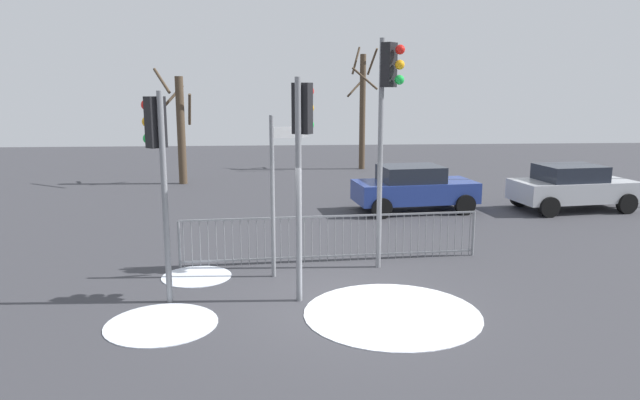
# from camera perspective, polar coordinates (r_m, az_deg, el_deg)

# --- Properties ---
(ground_plane) EXTENTS (60.00, 60.00, 0.00)m
(ground_plane) POSITION_cam_1_polar(r_m,az_deg,el_deg) (10.98, 2.41, -9.91)
(ground_plane) COLOR #38383D
(traffic_light_rear_left) EXTENTS (0.47, 0.47, 3.85)m
(traffic_light_rear_left) POSITION_cam_1_polar(r_m,az_deg,el_deg) (10.81, -15.57, 4.78)
(traffic_light_rear_left) COLOR slate
(traffic_light_rear_left) RESTS_ON ground
(traffic_light_foreground_left) EXTENTS (0.48, 0.45, 4.91)m
(traffic_light_foreground_left) POSITION_cam_1_polar(r_m,az_deg,el_deg) (12.41, 6.55, 9.39)
(traffic_light_foreground_left) COLOR slate
(traffic_light_foreground_left) RESTS_ON ground
(traffic_light_foreground_right) EXTENTS (0.42, 0.52, 4.09)m
(traffic_light_foreground_right) POSITION_cam_1_polar(r_m,az_deg,el_deg) (10.51, -1.76, 5.97)
(traffic_light_foreground_right) COLOR slate
(traffic_light_foreground_right) RESTS_ON ground
(direction_sign_post) EXTENTS (0.78, 0.19, 3.36)m
(direction_sign_post) POSITION_cam_1_polar(r_m,az_deg,el_deg) (11.98, -4.39, 1.13)
(direction_sign_post) COLOR slate
(direction_sign_post) RESTS_ON ground
(pedestrian_guard_railing) EXTENTS (6.80, 0.53, 1.07)m
(pedestrian_guard_railing) POSITION_cam_1_polar(r_m,az_deg,el_deg) (13.28, 1.12, -3.70)
(pedestrian_guard_railing) COLOR slate
(pedestrian_guard_railing) RESTS_ON ground
(car_blue_mid) EXTENTS (3.98, 2.31, 1.47)m
(car_blue_mid) POSITION_cam_1_polar(r_m,az_deg,el_deg) (18.87, 9.11, 1.21)
(car_blue_mid) COLOR navy
(car_blue_mid) RESTS_ON ground
(car_silver_far) EXTENTS (3.98, 2.32, 1.47)m
(car_silver_far) POSITION_cam_1_polar(r_m,az_deg,el_deg) (20.48, 23.35, 1.21)
(car_silver_far) COLOR #B2B5BA
(car_silver_far) RESTS_ON ground
(bare_tree_left) EXTENTS (1.42, 1.41, 5.82)m
(bare_tree_left) POSITION_cam_1_polar(r_m,az_deg,el_deg) (28.39, 4.16, 8.95)
(bare_tree_left) COLOR #473828
(bare_tree_left) RESTS_ON ground
(bare_tree_centre) EXTENTS (1.56, 1.81, 4.68)m
(bare_tree_centre) POSITION_cam_1_polar(r_m,az_deg,el_deg) (24.55, -13.46, 6.96)
(bare_tree_centre) COLOR #473828
(bare_tree_centre) RESTS_ON ground
(snow_patch_kerb) EXTENTS (1.88, 1.88, 0.01)m
(snow_patch_kerb) POSITION_cam_1_polar(r_m,az_deg,el_deg) (10.35, -15.20, -11.59)
(snow_patch_kerb) COLOR silver
(snow_patch_kerb) RESTS_ON ground
(snow_patch_island) EXTENTS (1.45, 1.45, 0.01)m
(snow_patch_island) POSITION_cam_1_polar(r_m,az_deg,el_deg) (12.62, -11.94, -7.30)
(snow_patch_island) COLOR silver
(snow_patch_island) RESTS_ON ground
(snow_patch_verge) EXTENTS (3.11, 3.11, 0.01)m
(snow_patch_verge) POSITION_cam_1_polar(r_m,az_deg,el_deg) (10.50, 7.05, -10.93)
(snow_patch_verge) COLOR white
(snow_patch_verge) RESTS_ON ground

